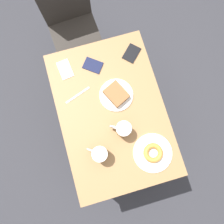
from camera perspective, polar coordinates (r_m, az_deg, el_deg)
ground_plane at (r=2.22m, az=0.00°, el=-3.63°), size 8.00×8.00×0.00m
table at (r=1.52m, az=0.00°, el=-0.62°), size 0.70×1.04×0.77m
chair at (r=1.98m, az=-10.79°, el=22.56°), size 0.43×0.43×0.95m
plate_with_cake at (r=1.46m, az=1.12°, el=4.60°), size 0.23×0.23×0.05m
plate_with_donut at (r=1.44m, az=10.62°, el=-10.45°), size 0.25×0.25×0.04m
beer_mug_left at (r=1.38m, az=2.88°, el=-4.51°), size 0.13×0.10×0.12m
beer_mug_center at (r=1.37m, az=-3.24°, el=-10.85°), size 0.12×0.11×0.12m
napkin_folded at (r=1.57m, az=-12.15°, el=10.85°), size 0.10×0.14×0.00m
fork at (r=1.49m, az=-8.94°, el=4.39°), size 0.18×0.07×0.00m
passport_near_edge at (r=1.58m, az=5.13°, el=15.02°), size 0.15×0.15×0.01m
passport_far_edge at (r=1.55m, az=-5.03°, el=12.03°), size 0.15×0.15×0.01m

